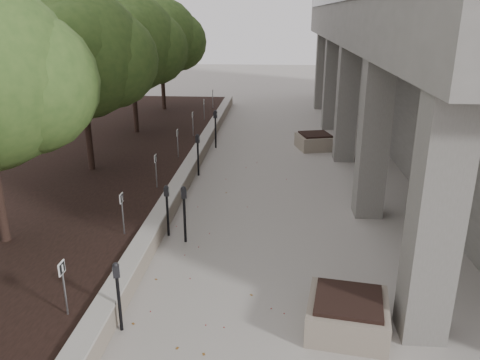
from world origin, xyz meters
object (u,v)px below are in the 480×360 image
(crabapple_tree_5, at_px, (161,54))
(crabapple_tree_3, at_px, (83,82))
(planter_front, at_px, (347,314))
(planter_back, at_px, (315,141))
(parking_meter_3, at_px, (185,214))
(parking_meter_5, at_px, (216,129))
(crabapple_tree_4, at_px, (132,65))
(parking_meter_1, at_px, (119,297))
(parking_meter_2, at_px, (167,211))
(parking_meter_4, at_px, (198,155))

(crabapple_tree_5, bearing_deg, crabapple_tree_3, -90.00)
(planter_front, bearing_deg, planter_back, 88.65)
(crabapple_tree_5, bearing_deg, parking_meter_3, -75.13)
(crabapple_tree_5, xyz_separation_m, parking_meter_3, (3.71, -13.99, -2.43))
(crabapple_tree_5, bearing_deg, parking_meter_5, -59.60)
(crabapple_tree_4, height_order, parking_meter_1, crabapple_tree_4)
(crabapple_tree_3, xyz_separation_m, parking_meter_5, (3.39, 4.22, -2.37))
(parking_meter_1, bearing_deg, parking_meter_2, 70.67)
(parking_meter_4, bearing_deg, crabapple_tree_5, 123.71)
(crabapple_tree_4, height_order, parking_meter_5, crabapple_tree_4)
(crabapple_tree_4, bearing_deg, parking_meter_4, -52.29)
(crabapple_tree_3, height_order, planter_front, crabapple_tree_3)
(parking_meter_2, bearing_deg, parking_meter_5, 89.19)
(parking_meter_2, relative_size, planter_back, 0.99)
(crabapple_tree_4, xyz_separation_m, planter_front, (7.01, -12.00, -2.82))
(parking_meter_1, bearing_deg, parking_meter_5, 69.98)
(crabapple_tree_4, xyz_separation_m, parking_meter_2, (3.25, -8.70, -2.48))
(parking_meter_3, bearing_deg, planter_front, -63.50)
(crabapple_tree_4, bearing_deg, crabapple_tree_5, 90.00)
(parking_meter_2, height_order, parking_meter_4, parking_meter_4)
(parking_meter_2, distance_m, planter_back, 9.08)
(crabapple_tree_4, bearing_deg, planter_front, -59.70)
(crabapple_tree_3, relative_size, crabapple_tree_5, 1.00)
(parking_meter_4, height_order, planter_back, parking_meter_4)
(crabapple_tree_4, distance_m, parking_meter_3, 10.02)
(crabapple_tree_3, xyz_separation_m, crabapple_tree_4, (0.00, 5.00, 0.00))
(crabapple_tree_3, bearing_deg, planter_back, 31.32)
(crabapple_tree_3, height_order, parking_meter_5, crabapple_tree_3)
(parking_meter_3, height_order, planter_back, parking_meter_3)
(planter_back, bearing_deg, parking_meter_5, -176.92)
(crabapple_tree_3, bearing_deg, crabapple_tree_4, 90.00)
(crabapple_tree_5, height_order, planter_front, crabapple_tree_5)
(parking_meter_1, height_order, parking_meter_2, parking_meter_2)
(parking_meter_5, bearing_deg, planter_back, 23.08)
(crabapple_tree_4, bearing_deg, crabapple_tree_3, -90.00)
(parking_meter_2, distance_m, parking_meter_5, 7.92)
(parking_meter_2, bearing_deg, planter_front, -41.09)
(crabapple_tree_5, bearing_deg, planter_front, -67.58)
(parking_meter_3, relative_size, parking_meter_4, 0.98)
(crabapple_tree_4, relative_size, parking_meter_2, 4.25)
(parking_meter_4, bearing_deg, crabapple_tree_4, 141.98)
(parking_meter_2, distance_m, parking_meter_3, 0.55)
(crabapple_tree_3, xyz_separation_m, crabapple_tree_5, (0.00, 10.00, 0.00))
(crabapple_tree_3, relative_size, planter_front, 4.18)
(parking_meter_3, xyz_separation_m, parking_meter_5, (-0.32, 8.21, 0.07))
(parking_meter_2, distance_m, parking_meter_4, 4.49)
(crabapple_tree_3, relative_size, parking_meter_1, 4.27)
(parking_meter_3, bearing_deg, parking_meter_1, -119.06)
(crabapple_tree_5, height_order, parking_meter_4, crabapple_tree_5)
(parking_meter_4, xyz_separation_m, planter_front, (3.76, -7.80, -0.40))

